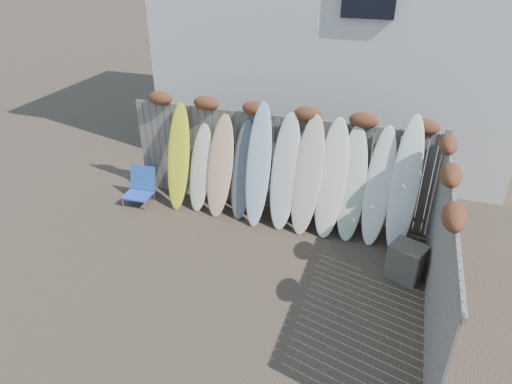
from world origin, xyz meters
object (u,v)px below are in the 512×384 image
(beach_chair, at_px, (140,186))
(lattice_panel, at_px, (439,224))
(surfboard_0, at_px, (178,157))
(wooden_crate, at_px, (406,262))

(beach_chair, height_order, lattice_panel, lattice_panel)
(lattice_panel, bearing_deg, beach_chair, 178.66)
(lattice_panel, bearing_deg, surfboard_0, 175.65)
(lattice_panel, distance_m, surfboard_0, 4.99)
(beach_chair, height_order, surfboard_0, surfboard_0)
(beach_chair, relative_size, surfboard_0, 0.34)
(wooden_crate, xyz_separation_m, lattice_panel, (0.40, 0.38, 0.57))
(wooden_crate, xyz_separation_m, surfboard_0, (-4.55, 1.02, 0.74))
(wooden_crate, height_order, surfboard_0, surfboard_0)
(wooden_crate, bearing_deg, beach_chair, 171.29)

